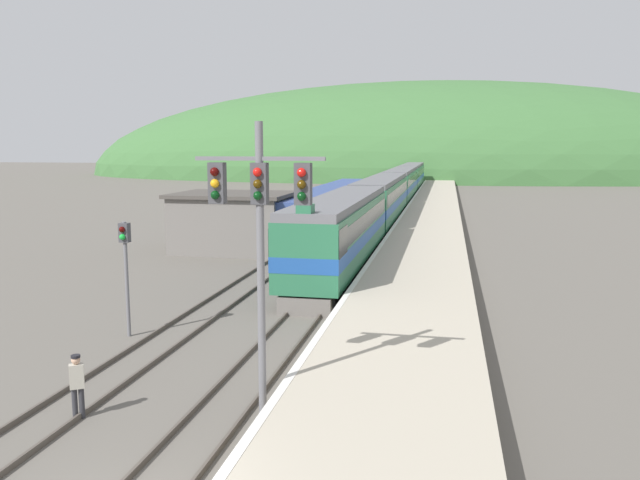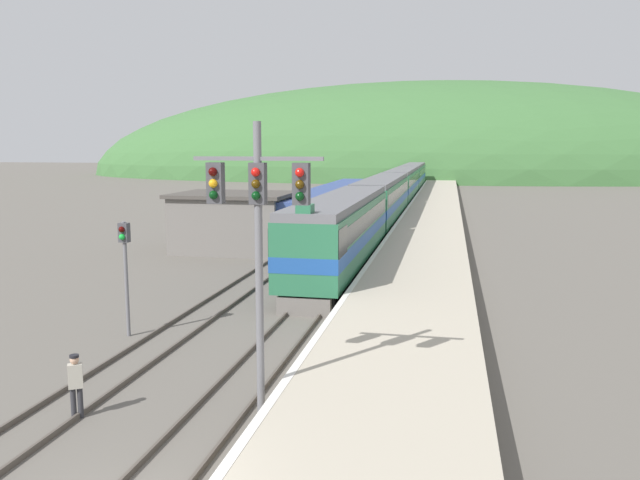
{
  "view_description": "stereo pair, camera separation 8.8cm",
  "coord_description": "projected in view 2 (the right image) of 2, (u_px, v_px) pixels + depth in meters",
  "views": [
    {
      "loc": [
        5.75,
        -9.53,
        7.03
      ],
      "look_at": [
        -0.27,
        19.95,
        2.54
      ],
      "focal_mm": 35.0,
      "sensor_mm": 36.0,
      "label": 1
    },
    {
      "loc": [
        5.84,
        -9.52,
        7.03
      ],
      "look_at": [
        -0.27,
        19.95,
        2.54
      ],
      "focal_mm": 35.0,
      "sensor_mm": 36.0,
      "label": 2
    }
  ],
  "objects": [
    {
      "name": "carriage_fourth",
      "position": [
        413.0,
        176.0,
        102.56
      ],
      "size": [
        2.99,
        22.98,
        4.33
      ],
      "color": "black",
      "rests_on": "ground"
    },
    {
      "name": "track_siding",
      "position": [
        369.0,
        202.0,
        80.05
      ],
      "size": [
        1.52,
        180.0,
        0.16
      ],
      "color": "#4C443D",
      "rests_on": "ground"
    },
    {
      "name": "track_worker",
      "position": [
        76.0,
        382.0,
        16.18
      ],
      "size": [
        0.42,
        0.37,
        1.72
      ],
      "color": "#2D2D33",
      "rests_on": "ground"
    },
    {
      "name": "signal_mast_main",
      "position": [
        258.0,
        219.0,
        15.43
      ],
      "size": [
        3.3,
        0.42,
        7.65
      ],
      "color": "slate",
      "rests_on": "ground"
    },
    {
      "name": "carriage_third",
      "position": [
        403.0,
        184.0,
        79.46
      ],
      "size": [
        2.99,
        22.98,
        4.33
      ],
      "color": "black",
      "rests_on": "ground"
    },
    {
      "name": "track_main",
      "position": [
        402.0,
        202.0,
        79.21
      ],
      "size": [
        1.52,
        180.0,
        0.16
      ],
      "color": "#4C443D",
      "rests_on": "ground"
    },
    {
      "name": "station_shed",
      "position": [
        234.0,
        222.0,
        42.48
      ],
      "size": [
        7.83,
        6.18,
        3.97
      ],
      "color": "slate",
      "rests_on": "ground"
    },
    {
      "name": "siding_train",
      "position": [
        330.0,
        207.0,
        53.98
      ],
      "size": [
        2.9,
        30.51,
        3.6
      ],
      "color": "black",
      "rests_on": "ground"
    },
    {
      "name": "signal_post_siding",
      "position": [
        125.0,
        255.0,
        22.96
      ],
      "size": [
        0.36,
        0.42,
        4.33
      ],
      "color": "slate",
      "rests_on": "ground"
    },
    {
      "name": "express_train_lead_car",
      "position": [
        341.0,
        231.0,
        34.82
      ],
      "size": [
        3.0,
        19.24,
        4.69
      ],
      "color": "black",
      "rests_on": "ground"
    },
    {
      "name": "carriage_second",
      "position": [
        383.0,
        199.0,
        56.35
      ],
      "size": [
        2.99,
        22.98,
        4.33
      ],
      "color": "black",
      "rests_on": "ground"
    },
    {
      "name": "platform",
      "position": [
        432.0,
        217.0,
        58.91
      ],
      "size": [
        5.32,
        140.0,
        0.98
      ],
      "color": "#B2A893",
      "rests_on": "ground"
    },
    {
      "name": "distant_hills",
      "position": [
        425.0,
        176.0,
        153.76
      ],
      "size": [
        173.46,
        78.06,
        45.43
      ],
      "color": "#3D6B38",
      "rests_on": "ground"
    }
  ]
}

